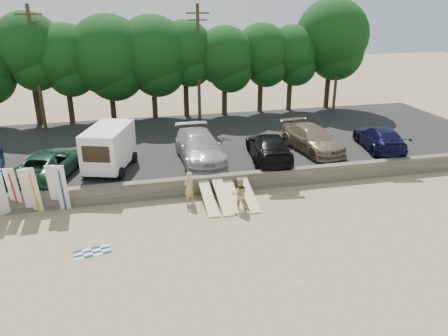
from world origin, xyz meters
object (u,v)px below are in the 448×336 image
(car_2, at_px, (199,147))
(car_5, at_px, (379,138))
(car_1, at_px, (49,164))
(car_3, at_px, (269,147))
(cooler, at_px, (208,195))
(car_4, at_px, (312,139))
(beachgoer_a, at_px, (189,188))
(beachgoer_b, at_px, (239,194))
(box_trailer, at_px, (109,146))

(car_2, distance_m, car_5, 11.93)
(car_1, distance_m, car_3, 12.76)
(car_5, bearing_deg, cooler, 25.66)
(car_4, bearing_deg, beachgoer_a, -161.01)
(car_2, xyz_separation_m, car_4, (7.49, 0.18, -0.08))
(car_2, bearing_deg, beachgoer_b, -81.02)
(car_1, height_order, car_5, car_1)
(box_trailer, height_order, car_3, box_trailer)
(car_1, bearing_deg, beachgoer_a, 168.95)
(beachgoer_a, height_order, beachgoer_b, beachgoer_a)
(car_4, distance_m, car_5, 4.49)
(car_5, bearing_deg, car_1, 10.36)
(car_3, xyz_separation_m, beachgoer_b, (-3.19, -4.89, -0.67))
(box_trailer, xyz_separation_m, car_5, (17.23, -0.23, -0.66))
(car_1, height_order, car_3, car_3)
(car_4, height_order, beachgoer_a, car_4)
(car_1, relative_size, beachgoer_a, 3.11)
(car_2, height_order, car_4, car_2)
(car_4, distance_m, beachgoer_a, 9.97)
(car_1, height_order, beachgoer_a, car_1)
(car_3, bearing_deg, cooler, 43.46)
(car_5, bearing_deg, car_3, 11.96)
(beachgoer_a, bearing_deg, car_5, 163.51)
(car_5, xyz_separation_m, cooler, (-12.20, -3.37, -1.30))
(car_5, distance_m, beachgoer_b, 12.09)
(cooler, bearing_deg, car_2, 77.54)
(box_trailer, relative_size, car_4, 0.80)
(car_1, relative_size, car_5, 1.05)
(car_3, relative_size, beachgoer_b, 3.32)
(beachgoer_b, bearing_deg, car_4, -130.32)
(car_2, height_order, beachgoer_a, car_2)
(box_trailer, bearing_deg, car_5, 17.80)
(car_4, xyz_separation_m, beachgoer_b, (-6.51, -5.85, -0.65))
(beachgoer_a, bearing_deg, car_3, -179.67)
(car_5, relative_size, beachgoer_a, 2.97)
(beachgoer_a, bearing_deg, car_1, -59.99)
(car_3, xyz_separation_m, car_4, (3.32, 0.96, -0.02))
(car_2, relative_size, cooler, 15.85)
(car_1, bearing_deg, car_2, -159.54)
(box_trailer, distance_m, car_5, 17.24)
(cooler, bearing_deg, car_3, 26.80)
(car_5, relative_size, cooler, 13.73)
(car_1, xyz_separation_m, car_2, (8.59, 0.60, 0.12))
(box_trailer, relative_size, car_3, 0.78)
(box_trailer, distance_m, car_4, 12.83)
(car_4, relative_size, beachgoer_b, 3.25)
(car_1, xyz_separation_m, car_4, (16.08, 0.78, 0.04))
(box_trailer, relative_size, car_2, 0.73)
(cooler, bearing_deg, beachgoer_b, -62.55)
(car_4, relative_size, cooler, 14.47)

